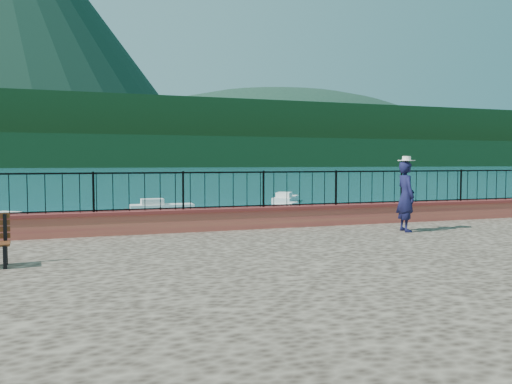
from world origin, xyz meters
TOP-DOWN VIEW (x-y plane):
  - ground at (0.00, 0.00)m, footprint 2000.00×2000.00m
  - parapet at (0.00, 3.70)m, footprint 28.00×0.46m
  - railing at (0.00, 3.70)m, footprint 27.00×0.05m
  - dock at (-2.00, 12.00)m, footprint 2.00×16.00m
  - far_forest at (0.00, 300.00)m, footprint 900.00×60.00m
  - foothills at (0.00, 360.00)m, footprint 900.00×120.00m
  - companion_hill at (220.00, 560.00)m, footprint 448.00×384.00m
  - person at (2.97, 1.89)m, footprint 0.55×0.74m
  - hat at (2.97, 1.89)m, footprint 0.44×0.44m
  - boat_1 at (1.22, 12.09)m, footprint 4.04×1.58m
  - boat_2 at (6.01, 16.90)m, footprint 3.17×3.27m
  - boat_4 at (-0.51, 21.56)m, footprint 3.84×1.38m
  - boat_5 at (9.28, 25.54)m, footprint 3.32×4.22m

SIDE VIEW (x-z plane):
  - ground at x=0.00m, z-range 0.00..0.00m
  - companion_hill at x=220.00m, z-range -90.00..90.00m
  - dock at x=-2.00m, z-range 0.00..0.30m
  - boat_1 at x=1.22m, z-range 0.00..0.80m
  - boat_2 at x=6.01m, z-range 0.00..0.80m
  - boat_4 at x=-0.51m, z-range 0.00..0.80m
  - boat_5 at x=9.28m, z-range 0.00..0.80m
  - parapet at x=0.00m, z-range 1.20..1.78m
  - person at x=2.97m, z-range 1.20..3.03m
  - railing at x=0.00m, z-range 1.78..2.73m
  - hat at x=2.97m, z-range 3.03..3.15m
  - far_forest at x=0.00m, z-range 0.00..18.00m
  - foothills at x=0.00m, z-range 0.00..44.00m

